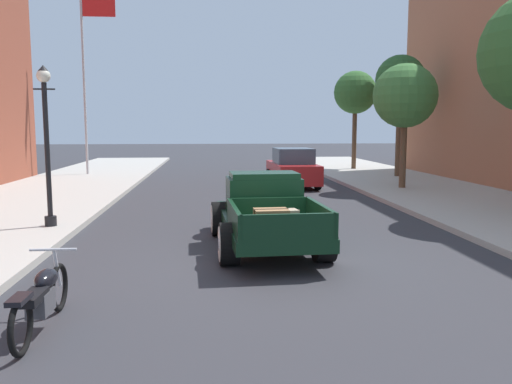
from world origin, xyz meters
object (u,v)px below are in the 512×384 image
(car_background_red, at_px, (293,169))
(street_tree_second, at_px, (405,96))
(street_lamp_near, at_px, (46,134))
(hotrod_truck_dark_green, at_px, (264,210))
(motorcycle_parked, at_px, (42,297))
(flagpole, at_px, (88,62))
(street_tree_third, at_px, (400,81))
(street_tree_farthest, at_px, (355,93))

(car_background_red, relative_size, street_tree_second, 0.89)
(street_tree_second, bearing_deg, street_lamp_near, -148.22)
(hotrod_truck_dark_green, relative_size, street_tree_second, 1.03)
(motorcycle_parked, xyz_separation_m, street_lamp_near, (-1.78, 6.39, 1.94))
(flagpole, xyz_separation_m, street_tree_third, (15.24, -2.52, -1.02))
(street_lamp_near, height_order, street_tree_third, street_tree_third)
(street_lamp_near, bearing_deg, motorcycle_parked, -74.45)
(street_lamp_near, bearing_deg, hotrod_truck_dark_green, -19.86)
(street_lamp_near, xyz_separation_m, street_tree_farthest, (12.19, 16.57, 2.08))
(hotrod_truck_dark_green, bearing_deg, street_tree_second, 54.15)
(motorcycle_parked, bearing_deg, flagpole, 100.74)
(car_background_red, xyz_separation_m, street_tree_farthest, (4.76, 7.36, 3.70))
(flagpole, bearing_deg, car_background_red, -28.41)
(hotrod_truck_dark_green, xyz_separation_m, flagpole, (-7.21, 16.22, 5.02))
(flagpole, distance_m, street_tree_farthest, 14.58)
(street_tree_third, relative_size, street_tree_farthest, 1.05)
(flagpole, height_order, street_tree_third, flagpole)
(hotrod_truck_dark_green, xyz_separation_m, street_tree_farthest, (7.14, 18.39, 3.71))
(motorcycle_parked, height_order, street_tree_third, street_tree_third)
(motorcycle_parked, relative_size, street_tree_third, 0.36)
(street_tree_third, bearing_deg, flagpole, 170.61)
(street_tree_farthest, bearing_deg, hotrod_truck_dark_green, -111.22)
(street_tree_second, height_order, street_tree_farthest, street_tree_farthest)
(street_lamp_near, distance_m, street_tree_third, 17.82)
(hotrod_truck_dark_green, distance_m, flagpole, 18.45)
(street_lamp_near, bearing_deg, flagpole, 98.55)
(motorcycle_parked, height_order, street_tree_second, street_tree_second)
(motorcycle_parked, distance_m, street_lamp_near, 6.91)
(street_tree_second, bearing_deg, street_tree_farthest, 85.99)
(street_tree_second, bearing_deg, street_tree_third, 71.97)
(motorcycle_parked, bearing_deg, street_tree_second, 54.22)
(motorcycle_parked, height_order, car_background_red, car_background_red)
(street_tree_second, height_order, street_tree_third, street_tree_third)
(motorcycle_parked, relative_size, street_lamp_near, 0.55)
(motorcycle_parked, height_order, flagpole, flagpole)
(flagpole, bearing_deg, street_tree_farthest, 8.58)
(street_tree_third, bearing_deg, street_tree_farthest, 100.65)
(flagpole, bearing_deg, street_lamp_near, -81.45)
(street_tree_second, relative_size, street_tree_farthest, 0.87)
(street_lamp_near, height_order, street_tree_second, street_tree_second)
(hotrod_truck_dark_green, distance_m, street_tree_third, 16.38)
(street_tree_third, distance_m, street_tree_farthest, 4.78)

